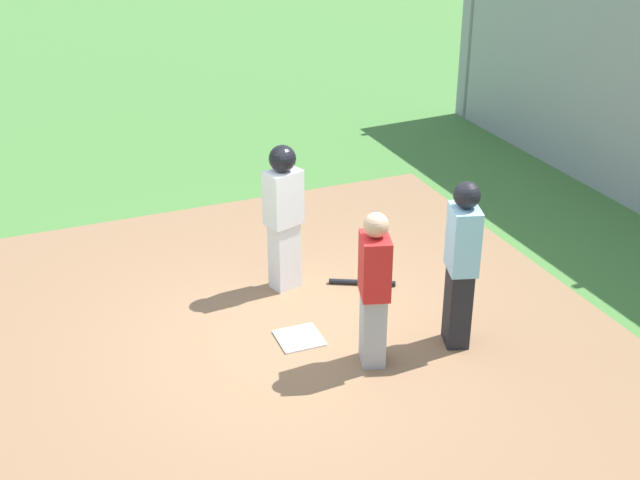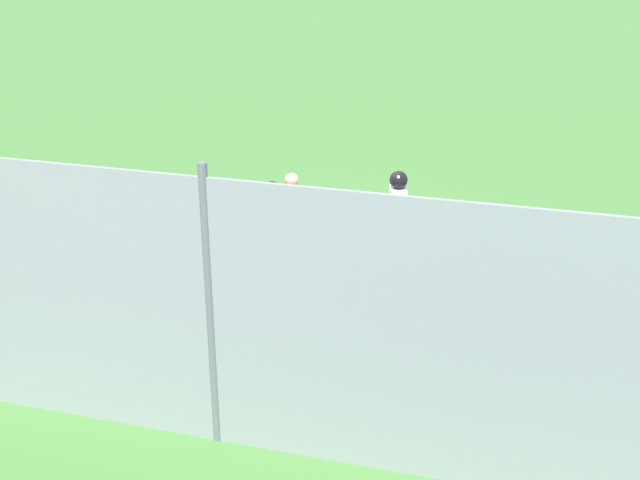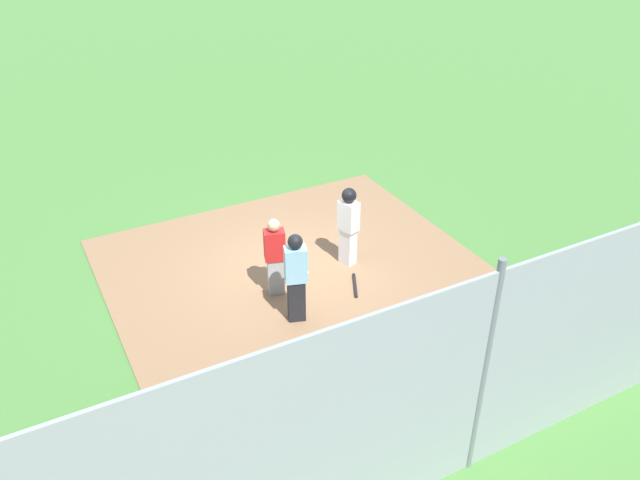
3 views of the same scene
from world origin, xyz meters
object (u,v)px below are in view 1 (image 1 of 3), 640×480
(umpire, at_px, (461,262))
(baseball_bat, at_px, (362,282))
(home_plate, at_px, (299,338))
(catcher, at_px, (374,288))
(runner, at_px, (283,208))

(umpire, height_order, baseball_bat, umpire)
(home_plate, xyz_separation_m, baseball_bat, (0.78, -1.07, 0.02))
(catcher, xyz_separation_m, umpire, (-0.02, -0.92, 0.10))
(umpire, relative_size, baseball_bat, 2.31)
(home_plate, xyz_separation_m, runner, (1.08, -0.25, 0.95))
(runner, xyz_separation_m, baseball_bat, (-0.30, -0.82, -0.93))
(baseball_bat, bearing_deg, umpire, -48.70)
(home_plate, bearing_deg, baseball_bat, -53.82)
(umpire, distance_m, runner, 2.10)
(catcher, bearing_deg, baseball_bat, -94.38)
(home_plate, relative_size, umpire, 0.25)
(catcher, height_order, runner, runner)
(baseball_bat, bearing_deg, home_plate, -116.81)
(home_plate, height_order, baseball_bat, baseball_bat)
(home_plate, distance_m, runner, 1.47)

